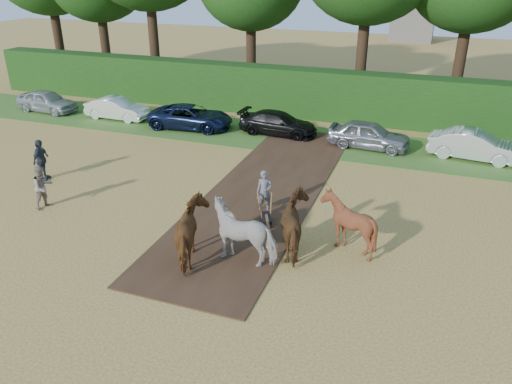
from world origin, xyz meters
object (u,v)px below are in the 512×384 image
at_px(parked_cars, 337,132).
at_px(plough_team, 272,227).
at_px(spectator_near, 43,187).
at_px(spectator_far, 41,160).

bearing_deg(parked_cars, plough_team, -89.12).
distance_m(spectator_near, spectator_far, 3.07).
xyz_separation_m(spectator_far, plough_team, (11.78, -2.46, 0.06)).
xyz_separation_m(spectator_near, plough_team, (9.70, -0.19, 0.12)).
bearing_deg(spectator_far, spectator_near, -148.46).
bearing_deg(plough_team, parked_cars, 90.88).
distance_m(spectator_far, parked_cars, 14.87).
xyz_separation_m(spectator_near, spectator_far, (-2.07, 2.26, 0.05)).
relative_size(spectator_far, parked_cars, 0.05).
height_order(spectator_far, parked_cars, spectator_far).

